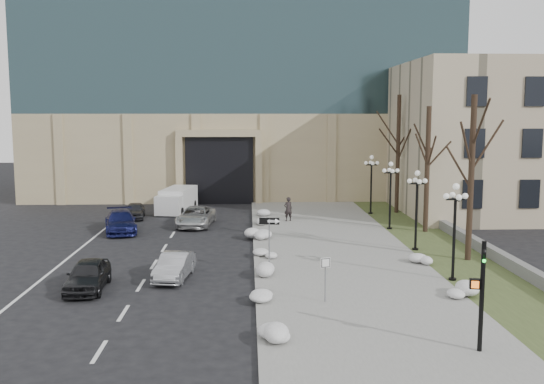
{
  "coord_description": "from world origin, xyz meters",
  "views": [
    {
      "loc": [
        -1.44,
        -21.79,
        7.97
      ],
      "look_at": [
        -0.07,
        12.89,
        3.5
      ],
      "focal_mm": 40.0,
      "sensor_mm": 36.0,
      "label": 1
    }
  ],
  "objects_px": {
    "car_d": "(196,216)",
    "car_e": "(135,211)",
    "traffic_signal": "(481,299)",
    "car_a": "(88,275)",
    "box_truck": "(177,200)",
    "keep_sign": "(325,270)",
    "car_c": "(121,222)",
    "lamppost_b": "(417,199)",
    "one_way_sign": "(273,228)",
    "car_b": "(175,266)",
    "lamppost_d": "(371,176)",
    "lamppost_a": "(455,219)",
    "pedestrian": "(288,209)",
    "lamppost_c": "(390,186)"
  },
  "relations": [
    {
      "from": "car_b",
      "to": "one_way_sign",
      "type": "xyz_separation_m",
      "value": [
        4.81,
        0.79,
        1.72
      ]
    },
    {
      "from": "lamppost_d",
      "to": "car_c",
      "type": "bearing_deg",
      "value": -160.79
    },
    {
      "from": "box_truck",
      "to": "traffic_signal",
      "type": "bearing_deg",
      "value": -56.86
    },
    {
      "from": "car_b",
      "to": "lamppost_d",
      "type": "relative_size",
      "value": 0.8
    },
    {
      "from": "traffic_signal",
      "to": "car_a",
      "type": "bearing_deg",
      "value": 164.77
    },
    {
      "from": "box_truck",
      "to": "keep_sign",
      "type": "relative_size",
      "value": 3.05
    },
    {
      "from": "car_c",
      "to": "traffic_signal",
      "type": "bearing_deg",
      "value": -66.6
    },
    {
      "from": "car_a",
      "to": "box_truck",
      "type": "xyz_separation_m",
      "value": [
        1.44,
        22.49,
        0.22
      ]
    },
    {
      "from": "car_c",
      "to": "one_way_sign",
      "type": "height_order",
      "value": "one_way_sign"
    },
    {
      "from": "lamppost_a",
      "to": "keep_sign",
      "type": "bearing_deg",
      "value": -153.87
    },
    {
      "from": "car_c",
      "to": "one_way_sign",
      "type": "relative_size",
      "value": 1.74
    },
    {
      "from": "car_e",
      "to": "one_way_sign",
      "type": "relative_size",
      "value": 1.26
    },
    {
      "from": "car_c",
      "to": "lamppost_b",
      "type": "relative_size",
      "value": 1.04
    },
    {
      "from": "lamppost_a",
      "to": "car_b",
      "type": "bearing_deg",
      "value": 175.3
    },
    {
      "from": "car_a",
      "to": "lamppost_a",
      "type": "xyz_separation_m",
      "value": [
        17.07,
        0.63,
        2.38
      ]
    },
    {
      "from": "car_d",
      "to": "lamppost_d",
      "type": "height_order",
      "value": "lamppost_d"
    },
    {
      "from": "car_c",
      "to": "car_e",
      "type": "bearing_deg",
      "value": 76.99
    },
    {
      "from": "car_d",
      "to": "lamppost_b",
      "type": "relative_size",
      "value": 1.05
    },
    {
      "from": "car_d",
      "to": "one_way_sign",
      "type": "height_order",
      "value": "one_way_sign"
    },
    {
      "from": "keep_sign",
      "to": "traffic_signal",
      "type": "height_order",
      "value": "traffic_signal"
    },
    {
      "from": "lamppost_d",
      "to": "car_d",
      "type": "bearing_deg",
      "value": -162.13
    },
    {
      "from": "traffic_signal",
      "to": "lamppost_d",
      "type": "distance_m",
      "value": 28.3
    },
    {
      "from": "car_a",
      "to": "car_b",
      "type": "xyz_separation_m",
      "value": [
        3.72,
        1.73,
        -0.07
      ]
    },
    {
      "from": "car_e",
      "to": "box_truck",
      "type": "relative_size",
      "value": 0.58
    },
    {
      "from": "car_c",
      "to": "lamppost_d",
      "type": "xyz_separation_m",
      "value": [
        18.43,
        6.42,
        2.35
      ]
    },
    {
      "from": "box_truck",
      "to": "lamppost_c",
      "type": "xyz_separation_m",
      "value": [
        15.63,
        -8.85,
        2.16
      ]
    },
    {
      "from": "car_e",
      "to": "traffic_signal",
      "type": "distance_m",
      "value": 31.79
    },
    {
      "from": "car_d",
      "to": "car_b",
      "type": "bearing_deg",
      "value": -84.1
    },
    {
      "from": "one_way_sign",
      "to": "car_a",
      "type": "bearing_deg",
      "value": -154.11
    },
    {
      "from": "car_a",
      "to": "traffic_signal",
      "type": "relative_size",
      "value": 1.06
    },
    {
      "from": "car_a",
      "to": "one_way_sign",
      "type": "xyz_separation_m",
      "value": [
        8.54,
        2.52,
        1.66
      ]
    },
    {
      "from": "keep_sign",
      "to": "lamppost_a",
      "type": "relative_size",
      "value": 0.43
    },
    {
      "from": "keep_sign",
      "to": "traffic_signal",
      "type": "bearing_deg",
      "value": -67.01
    },
    {
      "from": "box_truck",
      "to": "lamppost_d",
      "type": "bearing_deg",
      "value": 0.65
    },
    {
      "from": "car_d",
      "to": "car_e",
      "type": "xyz_separation_m",
      "value": [
        -4.97,
        3.36,
        -0.09
      ]
    },
    {
      "from": "lamppost_b",
      "to": "car_e",
      "type": "bearing_deg",
      "value": 146.99
    },
    {
      "from": "pedestrian",
      "to": "lamppost_c",
      "type": "height_order",
      "value": "lamppost_c"
    },
    {
      "from": "car_a",
      "to": "lamppost_c",
      "type": "distance_m",
      "value": 21.98
    },
    {
      "from": "pedestrian",
      "to": "traffic_signal",
      "type": "relative_size",
      "value": 0.46
    },
    {
      "from": "box_truck",
      "to": "lamppost_b",
      "type": "xyz_separation_m",
      "value": [
        15.63,
        -15.35,
        2.16
      ]
    },
    {
      "from": "box_truck",
      "to": "lamppost_b",
      "type": "distance_m",
      "value": 22.02
    },
    {
      "from": "car_e",
      "to": "box_truck",
      "type": "height_order",
      "value": "box_truck"
    },
    {
      "from": "car_c",
      "to": "lamppost_d",
      "type": "height_order",
      "value": "lamppost_d"
    },
    {
      "from": "car_e",
      "to": "pedestrian",
      "type": "bearing_deg",
      "value": -16.69
    },
    {
      "from": "car_e",
      "to": "pedestrian",
      "type": "distance_m",
      "value": 11.88
    },
    {
      "from": "car_a",
      "to": "car_d",
      "type": "xyz_separation_m",
      "value": [
        3.57,
        15.78,
        0.0
      ]
    },
    {
      "from": "keep_sign",
      "to": "lamppost_c",
      "type": "distance_m",
      "value": 17.54
    },
    {
      "from": "car_c",
      "to": "traffic_signal",
      "type": "relative_size",
      "value": 1.29
    },
    {
      "from": "box_truck",
      "to": "car_c",
      "type": "bearing_deg",
      "value": -98.48
    },
    {
      "from": "traffic_signal",
      "to": "lamppost_b",
      "type": "distance_m",
      "value": 15.38
    }
  ]
}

